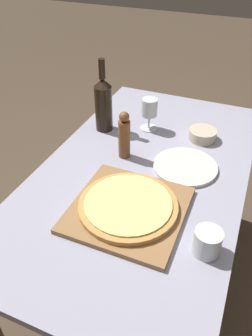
{
  "coord_description": "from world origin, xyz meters",
  "views": [
    {
      "loc": [
        0.33,
        -0.97,
        1.52
      ],
      "look_at": [
        -0.04,
        -0.09,
        0.79
      ],
      "focal_mm": 35.0,
      "sensor_mm": 36.0,
      "label": 1
    }
  ],
  "objects_px": {
    "pizza": "(128,205)",
    "wine_glass": "(149,109)",
    "small_bowl": "(203,135)",
    "pepper_mill": "(124,136)",
    "wine_bottle": "(103,103)"
  },
  "relations": [
    {
      "from": "pizza",
      "to": "wine_glass",
      "type": "distance_m",
      "value": 0.56
    },
    {
      "from": "small_bowl",
      "to": "pepper_mill",
      "type": "bearing_deg",
      "value": -136.92
    },
    {
      "from": "wine_glass",
      "to": "small_bowl",
      "type": "bearing_deg",
      "value": 0.87
    },
    {
      "from": "pizza",
      "to": "small_bowl",
      "type": "distance_m",
      "value": 0.56
    },
    {
      "from": "small_bowl",
      "to": "pizza",
      "type": "bearing_deg",
      "value": -103.6
    },
    {
      "from": "wine_glass",
      "to": "small_bowl",
      "type": "xyz_separation_m",
      "value": [
        0.25,
        0.0,
        -0.08
      ]
    },
    {
      "from": "wine_bottle",
      "to": "pepper_mill",
      "type": "xyz_separation_m",
      "value": [
        0.17,
        -0.17,
        -0.03
      ]
    },
    {
      "from": "wine_bottle",
      "to": "pizza",
      "type": "bearing_deg",
      "value": -56.06
    },
    {
      "from": "wine_glass",
      "to": "pizza",
      "type": "bearing_deg",
      "value": -77.56
    },
    {
      "from": "wine_glass",
      "to": "wine_bottle",
      "type": "bearing_deg",
      "value": -156.6
    },
    {
      "from": "wine_glass",
      "to": "small_bowl",
      "type": "height_order",
      "value": "wine_glass"
    },
    {
      "from": "pizza",
      "to": "pepper_mill",
      "type": "xyz_separation_m",
      "value": [
        -0.14,
        0.29,
        0.07
      ]
    },
    {
      "from": "pizza",
      "to": "pepper_mill",
      "type": "relative_size",
      "value": 1.64
    },
    {
      "from": "pepper_mill",
      "to": "wine_glass",
      "type": "distance_m",
      "value": 0.25
    },
    {
      "from": "pizza",
      "to": "pepper_mill",
      "type": "distance_m",
      "value": 0.33
    }
  ]
}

